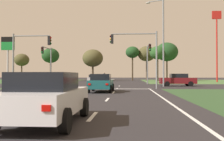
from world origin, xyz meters
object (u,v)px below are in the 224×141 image
Objects in this scene: pedestrian_at_median at (104,76)px; fastfood_pole_sign at (217,31)px; fuel_price_totem at (8,50)px; treeline_fourth at (132,53)px; car_silver_fourth at (93,78)px; car_maroon_third at (178,80)px; treeline_sixth at (147,54)px; treeline_second at (50,56)px; car_navy_second at (100,78)px; treeline_seventh at (167,52)px; traffic_signal_near_left at (27,51)px; traffic_signal_far_right at (148,57)px; car_teal_fifth at (101,83)px; traffic_signal_far_left at (48,59)px; traffic_signal_near_right at (140,49)px; street_lamp_second at (162,38)px; car_white_near at (46,97)px; treeline_third at (93,58)px; treeline_fifth at (158,53)px; treeline_near at (22,60)px.

pedestrian_at_median is 24.41m from fastfood_pole_sign.
treeline_fourth is at bearing 59.54° from fuel_price_totem.
car_maroon_third is at bearing 128.50° from car_silver_fourth.
treeline_sixth reaches higher than car_maroon_third.
treeline_second is at bearing -175.16° from treeline_fourth.
treeline_seventh is at bearing -179.01° from car_navy_second.
traffic_signal_near_left is 0.99× the size of traffic_signal_far_right.
pedestrian_at_median is 0.20× the size of treeline_seventh.
fastfood_pole_sign is 20.23m from treeline_fourth.
pedestrian_at_median is at bearing 47.22° from fuel_price_totem.
traffic_signal_far_right is at bearing 72.44° from car_teal_fifth.
car_maroon_third is 19.50m from traffic_signal_far_left.
traffic_signal_far_left is 0.98× the size of traffic_signal_near_left.
car_navy_second is 0.78× the size of traffic_signal_far_left.
car_silver_fourth is at bearing -127.41° from treeline_sixth.
treeline_second is (-6.90, 23.33, 2.21)m from traffic_signal_far_left.
traffic_signal_near_right is (3.46, 5.01, 3.32)m from car_teal_fifth.
car_teal_fifth is 0.41× the size of street_lamp_second.
street_lamp_second reaches higher than traffic_signal_near_left.
pedestrian_at_median is (-2.06, 39.18, 0.49)m from car_white_near.
treeline_third reaches higher than fuel_price_totem.
treeline_fifth reaches higher than car_maroon_third.
car_silver_fourth is at bearing -43.90° from treeline_second.
street_lamp_second is 32.96m from treeline_sixth.
traffic_signal_near_left is at bearing -117.94° from treeline_fifth.
treeline_near is 34.72m from treeline_fifth.
treeline_seventh is (15.88, 11.16, 6.07)m from car_silver_fourth.
treeline_sixth is at bearing 86.56° from traffic_signal_far_right.
treeline_near is 9.03m from treeline_second.
car_teal_fifth is 2.37× the size of pedestrian_at_median.
treeline_seventh is (2.35, 1.42, 0.38)m from treeline_fifth.
traffic_signal_near_right is 0.70× the size of treeline_fourth.
traffic_signal_far_right is (9.80, -11.75, 3.34)m from car_silver_fourth.
car_silver_fourth is at bearing 129.83° from traffic_signal_far_right.
treeline_second is at bearing -4.42° from car_navy_second.
treeline_third is at bearing 87.16° from traffic_signal_near_left.
treeline_seventh is (6.07, 22.91, 2.73)m from traffic_signal_far_right.
treeline_sixth is at bearing -160.55° from car_navy_second.
treeline_fifth is (11.10, 12.76, 5.19)m from pedestrian_at_median.
treeline_sixth reaches higher than car_silver_fourth.
car_silver_fourth is 28.54m from car_teal_fifth.
treeline_second reaches higher than car_silver_fourth.
car_white_near is 0.71× the size of traffic_signal_far_right.
street_lamp_second is at bearing 74.88° from car_white_near.
traffic_signal_far_right is 26.84m from treeline_sixth.
street_lamp_second reaches higher than traffic_signal_far_left.
car_silver_fourth is 0.75× the size of traffic_signal_far_right.
traffic_signal_near_right reaches higher than car_maroon_third.
car_white_near is 0.50× the size of treeline_fourth.
fastfood_pole_sign is 1.68× the size of treeline_fourth.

